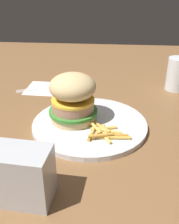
% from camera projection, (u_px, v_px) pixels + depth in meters
% --- Properties ---
extents(ground_plane, '(1.60, 1.60, 0.00)m').
position_uv_depth(ground_plane, '(84.00, 126.00, 0.63)').
color(ground_plane, brown).
extents(plate, '(0.27, 0.27, 0.01)m').
position_uv_depth(plate, '(90.00, 126.00, 0.62)').
color(plate, silver).
rests_on(plate, ground_plane).
extents(sandwich, '(0.11, 0.11, 0.11)m').
position_uv_depth(sandwich, '(73.00, 97.00, 0.61)').
color(sandwich, tan).
rests_on(sandwich, plate).
extents(fries_pile, '(0.10, 0.09, 0.01)m').
position_uv_depth(fries_pile, '(103.00, 132.00, 0.58)').
color(fries_pile, '#E5B251').
rests_on(fries_pile, plate).
extents(napkin, '(0.11, 0.11, 0.00)m').
position_uv_depth(napkin, '(44.00, 88.00, 0.83)').
color(napkin, white).
rests_on(napkin, ground_plane).
extents(fork, '(0.17, 0.08, 0.00)m').
position_uv_depth(fork, '(44.00, 88.00, 0.83)').
color(fork, silver).
rests_on(fork, napkin).
extents(drink_glass, '(0.06, 0.06, 0.10)m').
position_uv_depth(drink_glass, '(177.00, 76.00, 0.81)').
color(drink_glass, silver).
rests_on(drink_glass, ground_plane).
extents(napkin_dispenser, '(0.09, 0.07, 0.09)m').
position_uv_depth(napkin_dispenser, '(23.00, 176.00, 0.41)').
color(napkin_dispenser, '#B7BABF').
rests_on(napkin_dispenser, ground_plane).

